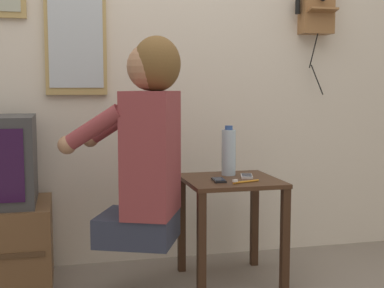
% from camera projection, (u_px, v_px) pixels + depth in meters
% --- Properties ---
extents(wall_back, '(6.80, 0.05, 2.55)m').
position_uv_depth(wall_back, '(154.00, 47.00, 3.15)').
color(wall_back, beige).
rests_on(wall_back, ground_plane).
extents(side_table, '(0.49, 0.49, 0.56)m').
position_uv_depth(side_table, '(231.00, 201.00, 2.84)').
color(side_table, '#422819').
rests_on(side_table, ground_plane).
extents(person, '(0.62, 0.54, 0.99)m').
position_uv_depth(person, '(147.00, 142.00, 2.56)').
color(person, '#2D3347').
rests_on(person, ground_plane).
extents(wall_phone_antique, '(0.24, 0.19, 0.78)m').
position_uv_depth(wall_phone_antique, '(317.00, 3.00, 3.28)').
color(wall_phone_antique, olive).
extents(wall_mirror, '(0.34, 0.04, 0.80)m').
position_uv_depth(wall_mirror, '(75.00, 23.00, 2.99)').
color(wall_mirror, tan).
extents(cell_phone_held, '(0.07, 0.13, 0.01)m').
position_uv_depth(cell_phone_held, '(219.00, 180.00, 2.74)').
color(cell_phone_held, black).
rests_on(cell_phone_held, side_table).
extents(cell_phone_spare, '(0.09, 0.14, 0.01)m').
position_uv_depth(cell_phone_spare, '(247.00, 176.00, 2.87)').
color(cell_phone_spare, silver).
rests_on(cell_phone_spare, side_table).
extents(water_bottle, '(0.08, 0.08, 0.27)m').
position_uv_depth(water_bottle, '(229.00, 152.00, 2.92)').
color(water_bottle, '#ADC6DB').
rests_on(water_bottle, side_table).
extents(toothbrush, '(0.16, 0.06, 0.02)m').
position_uv_depth(toothbrush, '(244.00, 181.00, 2.69)').
color(toothbrush, orange).
rests_on(toothbrush, side_table).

